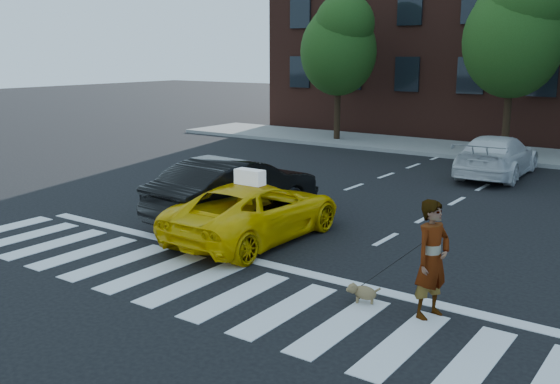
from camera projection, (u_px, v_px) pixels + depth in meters
name	position (u px, v px, depth m)	size (l,w,h in m)	color
ground	(192.00, 284.00, 10.98)	(120.00, 120.00, 0.00)	black
crosswalk	(192.00, 283.00, 10.98)	(13.00, 2.40, 0.01)	silver
stop_line	(249.00, 259.00, 12.25)	(12.00, 0.30, 0.01)	silver
sidewalk_far	(495.00, 153.00, 24.89)	(30.00, 4.00, 0.15)	slate
building	(552.00, 9.00, 29.56)	(26.00, 10.00, 12.00)	#482219
tree_left	(339.00, 42.00, 27.47)	(3.39, 3.38, 6.50)	black
tree_mid	(515.00, 29.00, 23.14)	(3.69, 3.69, 7.10)	black
taxi	(256.00, 211.00, 13.52)	(2.07, 4.49, 1.25)	#EBBB04
black_sedan	(235.00, 189.00, 15.04)	(1.62, 4.64, 1.53)	black
white_suv	(497.00, 156.00, 20.35)	(1.90, 4.67, 1.36)	silver
woman	(432.00, 259.00, 9.42)	(0.67, 0.44, 1.85)	#999999
dog	(362.00, 292.00, 10.10)	(0.54, 0.37, 0.32)	olive
taxi_sign	(250.00, 177.00, 13.19)	(0.65, 0.28, 0.32)	white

